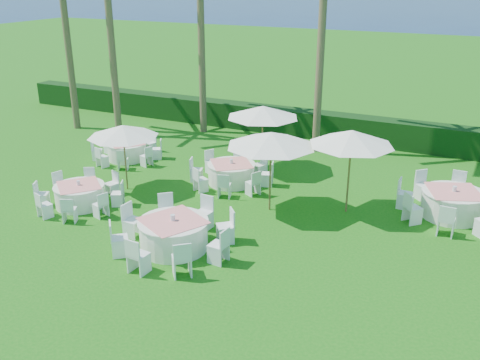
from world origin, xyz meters
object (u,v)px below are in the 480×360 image
object	(u,v)px
banquet_table_f	(452,203)
umbrella_b	(271,139)
banquet_table_d	(127,150)
banquet_table_a	(80,195)
umbrella_a	(123,131)
umbrella_d	(352,138)
umbrella_c	(263,112)
banquet_table_e	(231,173)
banquet_table_b	(174,234)

from	to	relation	value
banquet_table_f	umbrella_b	xyz separation A→B (m)	(-5.40, -2.03, 1.95)
umbrella_b	banquet_table_d	bearing A→B (deg)	163.74
banquet_table_a	umbrella_a	distance (m)	2.62
umbrella_b	umbrella_d	size ratio (longest dim) A/B	1.04
banquet_table_f	umbrella_a	xyz separation A→B (m)	(-10.68, -2.57, 1.70)
banquet_table_f	umbrella_c	xyz separation A→B (m)	(-7.15, 1.41, 1.86)
banquet_table_a	banquet_table_e	xyz separation A→B (m)	(3.64, 3.96, 0.02)
banquet_table_b	umbrella_c	world-z (taller)	umbrella_c
banquet_table_e	umbrella_a	world-z (taller)	umbrella_a
banquet_table_d	banquet_table_e	xyz separation A→B (m)	(5.08, -0.56, 0.03)
umbrella_c	umbrella_d	bearing A→B (deg)	-31.77
banquet_table_f	umbrella_b	world-z (taller)	umbrella_b
banquet_table_d	umbrella_b	bearing A→B (deg)	-16.26
banquet_table_b	banquet_table_d	bearing A→B (deg)	135.66
umbrella_b	banquet_table_a	bearing A→B (deg)	-157.48
banquet_table_a	umbrella_d	size ratio (longest dim) A/B	1.04
banquet_table_b	banquet_table_e	bearing A→B (deg)	98.14
banquet_table_a	banquet_table_e	size ratio (longest dim) A/B	0.94
umbrella_c	umbrella_d	world-z (taller)	umbrella_d
banquet_table_a	umbrella_b	size ratio (longest dim) A/B	1.00
banquet_table_a	umbrella_c	size ratio (longest dim) A/B	1.02
umbrella_a	umbrella_b	xyz separation A→B (m)	(5.28, 0.54, 0.25)
banquet_table_b	umbrella_c	size ratio (longest dim) A/B	1.24
banquet_table_d	umbrella_d	world-z (taller)	umbrella_d
umbrella_d	banquet_table_d	bearing A→B (deg)	172.94
banquet_table_d	umbrella_d	size ratio (longest dim) A/B	1.03
banquet_table_a	umbrella_c	xyz separation A→B (m)	(4.05, 5.84, 1.93)
banquet_table_b	umbrella_d	distance (m)	6.19
banquet_table_a	umbrella_a	size ratio (longest dim) A/B	1.16
umbrella_a	banquet_table_a	bearing A→B (deg)	-105.68
banquet_table_d	banquet_table_a	bearing A→B (deg)	-72.32
banquet_table_a	banquet_table_e	bearing A→B (deg)	47.35
banquet_table_d	umbrella_c	world-z (taller)	umbrella_c
banquet_table_b	umbrella_d	world-z (taller)	umbrella_d
banquet_table_f	umbrella_a	bearing A→B (deg)	-166.47
umbrella_a	umbrella_d	distance (m)	7.73
banquet_table_b	banquet_table_a	bearing A→B (deg)	165.06
banquet_table_b	umbrella_b	world-z (taller)	umbrella_b
banquet_table_b	banquet_table_d	distance (m)	8.13
banquet_table_a	banquet_table_d	bearing A→B (deg)	107.68
banquet_table_f	umbrella_d	size ratio (longest dim) A/B	1.24
umbrella_b	umbrella_a	bearing A→B (deg)	-174.11
banquet_table_b	banquet_table_e	world-z (taller)	banquet_table_b
banquet_table_a	banquet_table_e	distance (m)	5.38
banquet_table_f	umbrella_d	bearing A→B (deg)	-160.54
umbrella_c	umbrella_a	bearing A→B (deg)	-131.54
banquet_table_a	banquet_table_f	bearing A→B (deg)	21.58
banquet_table_a	umbrella_d	distance (m)	9.01
umbrella_b	umbrella_c	xyz separation A→B (m)	(-1.75, 3.44, -0.09)
banquet_table_b	umbrella_c	distance (m)	7.26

